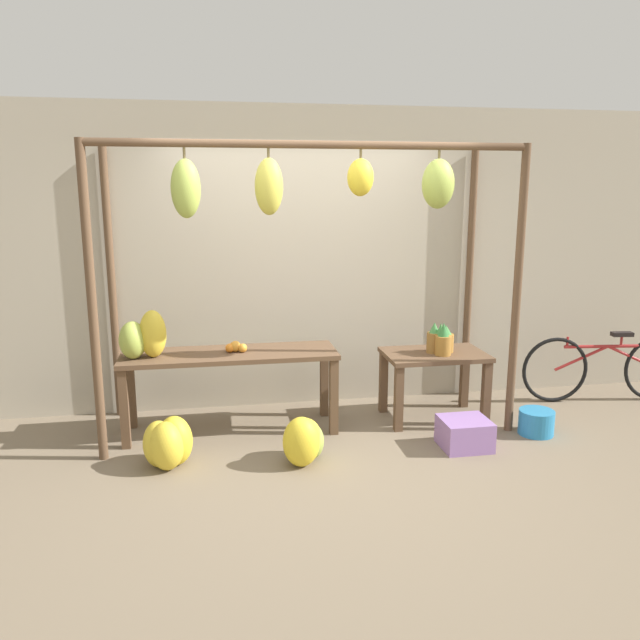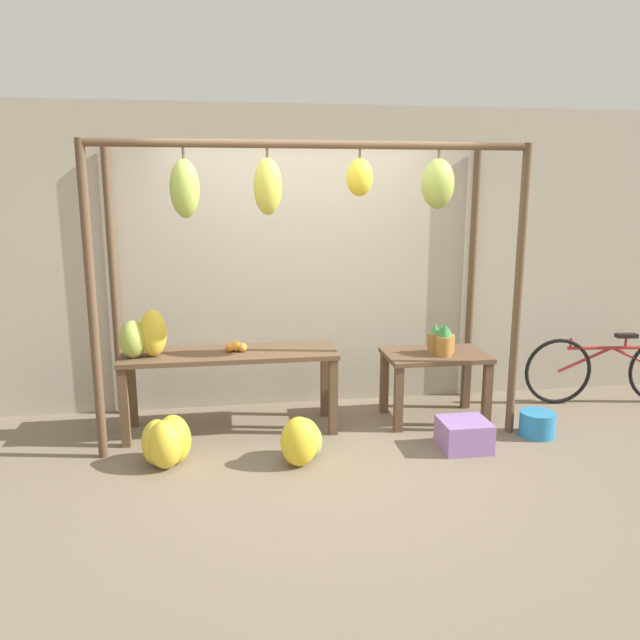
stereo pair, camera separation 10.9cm
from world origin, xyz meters
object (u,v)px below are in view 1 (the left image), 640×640
Objects in this scene: pineapple_cluster at (441,341)px; parked_bicycle at (606,367)px; banana_pile_ground_left at (167,443)px; banana_pile_ground_right at (304,440)px; blue_bucket at (536,422)px; banana_pile_on_table at (143,337)px; orange_pile at (235,347)px; fruit_crate_white at (465,433)px.

parked_bicycle is at bearing 5.99° from pineapple_cluster.
banana_pile_ground_left is 1.03m from banana_pile_ground_right.
blue_bucket is at bearing -34.46° from pineapple_cluster.
banana_pile_ground_left is 1.14× the size of banana_pile_ground_right.
banana_pile_ground_left is 1.65× the size of blue_bucket.
pineapple_cluster is 1.06m from blue_bucket.
banana_pile_ground_right is at bearing -153.38° from pineapple_cluster.
banana_pile_ground_left is at bearing -71.58° from banana_pile_on_table.
orange_pile is 0.37× the size of banana_pile_ground_left.
fruit_crate_white is 2.00m from parked_bicycle.
banana_pile_ground_right reaches higher than fruit_crate_white.
blue_bucket is at bearing -148.50° from parked_bicycle.
banana_pile_on_table is at bearing -175.07° from orange_pile.
banana_pile_ground_right is 1.11× the size of fruit_crate_white.
banana_pile_ground_right is 3.24m from parked_bicycle.
banana_pile_ground_right is 1.32m from fruit_crate_white.
banana_pile_on_table reaches higher than blue_bucket.
pineapple_cluster is 0.76× the size of fruit_crate_white.
orange_pile reaches higher than blue_bucket.
banana_pile_ground_right is at bearing -5.46° from banana_pile_ground_left.
pineapple_cluster is 0.17× the size of parked_bicycle.
banana_pile_ground_left is 3.06m from blue_bucket.
pineapple_cluster is 0.68× the size of banana_pile_ground_right.
banana_pile_ground_right is at bearing -28.56° from banana_pile_on_table.
parked_bicycle is at bearing 2.54° from banana_pile_on_table.
fruit_crate_white is 0.73m from blue_bucket.
banana_pile_on_table is at bearing 171.69° from blue_bucket.
banana_pile_ground_left is (-0.55, -0.63, -0.56)m from orange_pile.
banana_pile_ground_left is at bearing -169.66° from parked_bicycle.
pineapple_cluster reaches higher than orange_pile.
banana_pile_on_table is at bearing -179.89° from pineapple_cluster.
fruit_crate_white reaches higher than blue_bucket.
parked_bicycle is (4.15, 0.76, 0.16)m from banana_pile_ground_left.
banana_pile_on_table is 0.92m from banana_pile_ground_left.
orange_pile is 1.04m from banana_pile_ground_right.
fruit_crate_white is (1.32, 0.03, -0.05)m from banana_pile_ground_right.
fruit_crate_white is at bearing -167.42° from blue_bucket.
parked_bicycle reaches higher than banana_pile_ground_right.
orange_pile is at bearing 4.93° from banana_pile_on_table.
blue_bucket is (0.70, -0.48, -0.63)m from pineapple_cluster.
orange_pile is 2.02m from fruit_crate_white.
banana_pile_ground_left is (0.19, -0.56, -0.70)m from banana_pile_on_table.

